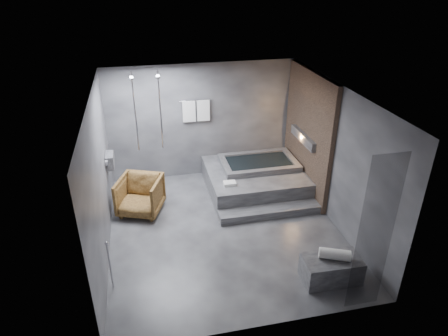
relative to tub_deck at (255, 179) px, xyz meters
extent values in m
plane|color=#2D2D30|center=(-1.05, -1.45, -0.25)|extent=(5.00, 5.00, 0.00)
cube|color=#4B4B4E|center=(-1.05, -1.45, 2.55)|extent=(4.50, 5.00, 0.04)
cube|color=#37373C|center=(-1.05, 1.05, 1.15)|extent=(4.50, 0.04, 2.80)
cube|color=#37373C|center=(-1.05, -3.95, 1.15)|extent=(4.50, 0.04, 2.80)
cube|color=#37373C|center=(-3.30, -1.45, 1.15)|extent=(0.04, 5.00, 2.80)
cube|color=#37373C|center=(1.20, -1.45, 1.15)|extent=(0.04, 5.00, 2.80)
cube|color=#88674F|center=(1.14, -0.20, 1.15)|extent=(0.10, 2.40, 2.78)
cube|color=#FF9938|center=(1.06, -0.20, 1.05)|extent=(0.14, 1.20, 0.20)
cube|color=gray|center=(-3.21, -0.05, 0.85)|extent=(0.16, 0.42, 0.30)
imported|color=beige|center=(-3.20, -0.15, 0.80)|extent=(0.08, 0.08, 0.21)
imported|color=beige|center=(-3.20, 0.05, 0.78)|extent=(0.07, 0.07, 0.15)
cylinder|color=silver|center=(-2.05, 0.60, 1.65)|extent=(0.04, 0.04, 1.80)
cylinder|color=silver|center=(-2.60, 0.60, 1.65)|extent=(0.04, 0.04, 1.80)
cylinder|color=silver|center=(-1.20, 0.99, 1.70)|extent=(0.75, 0.02, 0.02)
cube|color=white|center=(-1.37, 0.97, 1.45)|extent=(0.30, 0.06, 0.50)
cube|color=white|center=(-1.03, 0.97, 1.45)|extent=(0.30, 0.06, 0.50)
cylinder|color=silver|center=(-3.20, -2.65, 0.20)|extent=(0.04, 0.04, 0.90)
cube|color=black|center=(0.60, -3.90, 1.10)|extent=(0.55, 0.01, 2.60)
cube|color=#323235|center=(0.00, 0.00, 0.00)|extent=(2.20, 2.00, 0.50)
cube|color=#323235|center=(0.00, -1.18, -0.16)|extent=(2.20, 0.36, 0.18)
cube|color=#313133|center=(0.40, -3.24, -0.03)|extent=(0.98, 0.56, 0.43)
imported|color=#402810|center=(-2.66, -0.44, 0.15)|extent=(1.12, 1.13, 0.81)
cylinder|color=white|center=(0.42, -3.24, 0.28)|extent=(0.54, 0.37, 0.18)
cube|color=white|center=(-0.74, -0.57, 0.29)|extent=(0.27, 0.20, 0.07)
camera|label=1|loc=(-2.47, -7.93, 4.55)|focal=32.00mm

